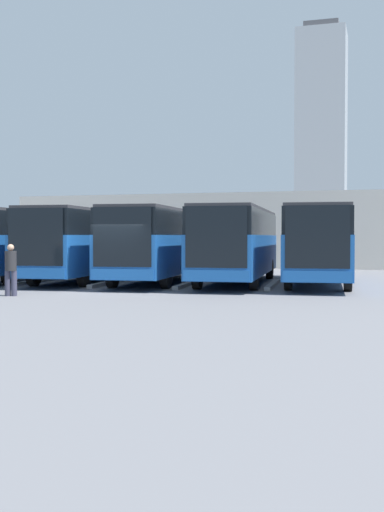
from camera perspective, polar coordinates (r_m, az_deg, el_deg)
name	(u,v)px	position (r m, az deg, el deg)	size (l,w,h in m)	color
ground_plane	(113,292)	(23.88, -7.02, -3.21)	(600.00, 600.00, 0.00)	slate
bus_0	(319,242)	(28.06, 11.23, 1.23)	(3.40, 11.39, 3.25)	#19519E
curb_divider_0	(273,284)	(26.70, 7.18, -2.52)	(0.24, 5.04, 0.15)	#9E9E99
bus_1	(238,242)	(28.06, 4.08, 1.25)	(3.40, 11.39, 3.25)	#19519E
curb_divider_1	(189,284)	(26.96, -0.29, -2.47)	(0.24, 5.04, 0.15)	#9E9E99
bus_2	(161,242)	(28.76, -2.79, 1.27)	(3.40, 11.39, 3.25)	#19519E
curb_divider_2	(110,282)	(27.92, -7.27, -2.34)	(0.24, 5.04, 0.15)	#9E9E99
bus_3	(89,242)	(29.96, -9.13, 1.27)	(3.40, 11.39, 3.25)	#19519E
curb_divider_3	(38,281)	(29.36, -13.57, -2.18)	(0.24, 5.04, 0.15)	#9E9E99
bus_4	(23,242)	(31.58, -14.83, 1.25)	(3.40, 11.39, 3.25)	#19519E
pedestrian	(11,268)	(22.96, -15.81, -1.04)	(0.49, 0.49, 1.79)	#38384C
station_building	(246,230)	(46.86, 4.80, 2.28)	(31.25, 12.73, 4.95)	beige
office_tower	(321,136)	(225.26, 11.44, 10.40)	(16.31, 16.31, 73.56)	#ADB2B7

